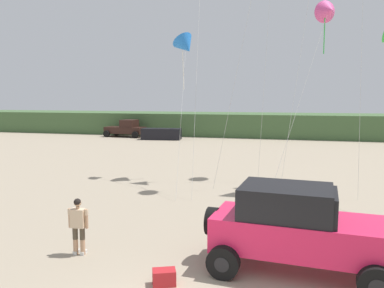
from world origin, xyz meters
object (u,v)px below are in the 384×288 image
(distant_pickup, at_px, (126,129))
(kite_red_delta, at_px, (328,11))
(jeep, at_px, (296,227))
(cooler_box, at_px, (164,277))
(distant_sedan, at_px, (161,134))
(kite_yellow_diamond, at_px, (186,46))
(person_watching, at_px, (78,223))

(distant_pickup, distance_m, kite_red_delta, 29.72)
(kite_red_delta, bearing_deg, distant_pickup, 134.40)
(jeep, bearing_deg, distant_pickup, 121.12)
(cooler_box, xyz_separation_m, kite_red_delta, (4.48, 12.01, 8.53))
(distant_sedan, relative_size, kite_red_delta, 0.45)
(jeep, xyz_separation_m, distant_pickup, (-18.68, 30.94, -0.26))
(distant_pickup, xyz_separation_m, distant_sedan, (4.89, -1.69, -0.34))
(jeep, relative_size, kite_yellow_diamond, 0.62)
(person_watching, xyz_separation_m, kite_red_delta, (7.45, 10.90, 7.78))
(person_watching, relative_size, distant_sedan, 0.40)
(kite_yellow_diamond, bearing_deg, jeep, -61.06)
(kite_yellow_diamond, bearing_deg, person_watching, -90.73)
(jeep, relative_size, cooler_box, 8.82)
(person_watching, bearing_deg, jeep, 4.32)
(distant_pickup, bearing_deg, kite_yellow_diamond, -57.76)
(cooler_box, distance_m, kite_yellow_diamond, 14.47)
(person_watching, relative_size, kite_red_delta, 0.18)
(jeep, relative_size, distant_pickup, 1.04)
(person_watching, height_order, distant_sedan, person_watching)
(person_watching, relative_size, kite_yellow_diamond, 0.21)
(distant_sedan, bearing_deg, distant_pickup, 153.80)
(distant_pickup, height_order, kite_red_delta, kite_red_delta)
(kite_red_delta, height_order, kite_yellow_diamond, kite_red_delta)
(kite_red_delta, bearing_deg, distant_sedan, 128.91)
(kite_yellow_diamond, bearing_deg, cooler_box, -77.03)
(distant_sedan, relative_size, kite_yellow_diamond, 0.52)
(cooler_box, xyz_separation_m, distant_sedan, (-10.70, 30.82, 0.41))
(distant_pickup, xyz_separation_m, kite_yellow_diamond, (12.77, -20.24, 6.39))
(distant_sedan, bearing_deg, kite_yellow_diamond, -74.14)
(distant_pickup, height_order, kite_yellow_diamond, kite_yellow_diamond)
(distant_pickup, bearing_deg, cooler_box, -64.38)
(jeep, distance_m, kite_yellow_diamond, 13.67)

